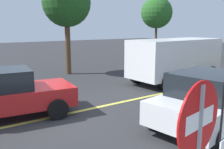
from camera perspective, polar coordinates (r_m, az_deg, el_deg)
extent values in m
plane|color=#2D2D30|center=(8.27, -12.70, -9.34)|extent=(80.00, 80.00, 0.00)
cube|color=#E0D14C|center=(9.73, 3.94, -5.97)|extent=(28.00, 0.16, 0.01)
cylinder|color=red|center=(2.55, 19.33, -9.65)|extent=(0.75, 0.13, 0.76)
cube|color=white|center=(2.55, 19.33, -9.65)|extent=(0.53, 0.11, 0.18)
cube|color=white|center=(13.20, 14.37, 3.89)|extent=(5.28, 2.22, 1.82)
cube|color=black|center=(14.84, 19.46, 5.91)|extent=(0.24, 1.85, 0.80)
cylinder|color=black|center=(15.31, 15.39, 1.33)|extent=(0.77, 0.29, 0.76)
cylinder|color=black|center=(14.22, 21.80, 0.22)|extent=(0.77, 0.29, 0.76)
cylinder|color=black|center=(12.71, 5.67, -0.23)|extent=(0.77, 0.29, 0.76)
cylinder|color=black|center=(11.37, 12.56, -1.77)|extent=(0.77, 0.29, 0.76)
cube|color=red|center=(8.45, -23.46, -5.10)|extent=(4.39, 2.24, 0.61)
cylinder|color=black|center=(9.56, -15.17, -4.68)|extent=(0.66, 0.30, 0.64)
cylinder|color=black|center=(7.94, -12.31, -7.75)|extent=(0.66, 0.30, 0.64)
cube|color=white|center=(7.68, 21.45, -6.42)|extent=(4.19, 2.44, 0.64)
cube|color=black|center=(7.34, 21.14, -2.02)|extent=(2.12, 1.91, 0.64)
cylinder|color=black|center=(9.31, 19.66, -5.35)|extent=(0.67, 0.31, 0.64)
cylinder|color=black|center=(7.12, 9.65, -9.87)|extent=(0.67, 0.31, 0.64)
cylinder|color=black|center=(6.28, 23.76, -13.58)|extent=(0.67, 0.31, 0.64)
cylinder|color=#513823|center=(23.10, 9.98, 7.81)|extent=(0.20, 0.20, 3.28)
sphere|color=#286023|center=(23.10, 10.19, 13.77)|extent=(2.77, 2.77, 2.77)
cylinder|color=#513823|center=(15.15, -10.06, 6.52)|extent=(0.31, 0.31, 3.42)
sphere|color=#1E4C1C|center=(15.17, -10.39, 15.90)|extent=(2.81, 2.81, 2.81)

